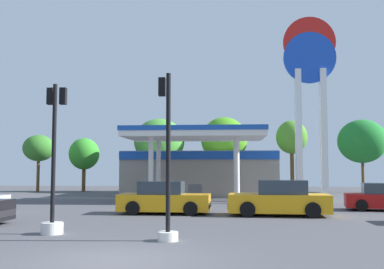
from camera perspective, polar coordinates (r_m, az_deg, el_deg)
name	(u,v)px	position (r m, az deg, el deg)	size (l,w,h in m)	color
ground_plane	(113,260)	(11.15, -9.93, -15.35)	(90.00, 90.00, 0.00)	#47474C
gas_station	(200,170)	(35.80, 1.07, -4.51)	(11.81, 13.03, 4.78)	gray
station_pole_sign	(310,85)	(31.42, 14.70, 6.08)	(3.50, 0.56, 12.41)	white
car_0	(164,199)	(21.80, -3.54, -8.13)	(4.38, 2.08, 1.55)	black
car_2	(279,199)	(21.26, 10.96, -8.05)	(4.67, 2.31, 1.63)	black
traffic_signal_0	(167,179)	(13.64, -3.16, -5.64)	(0.63, 0.66, 5.05)	silver
traffic_signal_1	(53,183)	(15.73, -17.11, -5.91)	(0.72, 0.72, 4.98)	silver
tree_0	(39,148)	(44.18, -18.80, -1.67)	(2.88, 2.88, 5.28)	brown
tree_1	(84,154)	(43.82, -13.47, -2.42)	(2.85, 2.85, 5.04)	brown
tree_2	(159,142)	(41.92, -4.16, -0.89)	(4.68, 4.68, 6.78)	brown
tree_3	(224,140)	(42.23, 4.09, -0.69)	(4.32, 4.32, 6.96)	brown
tree_4	(292,138)	(42.62, 12.48, -0.40)	(2.86, 2.86, 6.60)	brown
tree_5	(362,141)	(43.63, 20.69, -0.81)	(4.32, 4.32, 6.60)	brown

